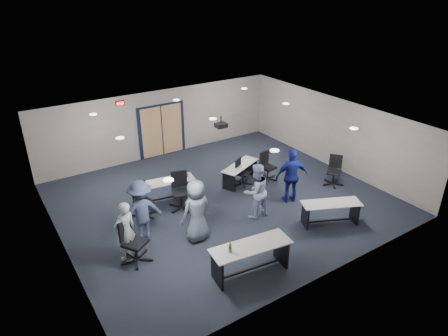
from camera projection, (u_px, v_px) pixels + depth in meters
floor at (222, 200)px, 13.22m from camera, size 10.00×10.00×0.00m
back_wall at (161, 123)px, 16.03m from camera, size 10.00×0.04×2.70m
front_wall at (327, 231)px, 9.24m from camera, size 10.00×0.04×2.70m
left_wall at (57, 208)px, 10.17m from camera, size 0.04×9.00×2.70m
right_wall at (332, 132)px, 15.09m from camera, size 0.04×9.00×2.70m
ceiling at (222, 122)px, 12.05m from camera, size 10.00×9.00×0.04m
double_door at (162, 131)px, 16.13m from camera, size 2.00×0.07×2.20m
exit_sign at (120, 103)px, 14.72m from camera, size 0.32×0.07×0.18m
ceiling_projector at (221, 125)px, 12.70m from camera, size 0.35×0.32×0.37m
ceiling_can_lights at (217, 121)px, 12.25m from camera, size 6.24×5.74×0.02m
table_front_left at (250, 254)px, 9.72m from camera, size 2.09×0.93×1.12m
table_front_right at (331, 209)px, 11.75m from camera, size 1.82×1.24×0.70m
table_back_left at (168, 187)px, 13.00m from camera, size 1.83×0.86×0.83m
table_back_right at (240, 170)px, 14.16m from camera, size 1.74×1.17×0.67m
chair_back_a at (143, 201)px, 12.08m from camera, size 0.75×0.75×1.09m
chair_back_b at (181, 191)px, 12.48m from camera, size 0.95×0.95×1.21m
chair_back_c at (243, 172)px, 13.99m from camera, size 0.82×0.82×0.96m
chair_back_d at (268, 166)px, 14.33m from camera, size 0.74×0.74×1.04m
chair_loose_left at (135, 241)px, 10.13m from camera, size 1.05×1.05×1.21m
chair_loose_right at (334, 171)px, 13.96m from camera, size 0.94×0.94×1.06m
person_gray at (125, 231)px, 10.14m from camera, size 0.69×0.54×1.67m
person_plaid at (197, 211)px, 10.87m from camera, size 0.93×0.64×1.83m
person_lightblue at (256, 191)px, 11.95m from camera, size 0.86×0.68×1.75m
person_navy at (292, 176)px, 12.76m from camera, size 1.16×0.78×1.83m
person_back at (141, 211)px, 10.84m from camera, size 1.22×0.75×1.83m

